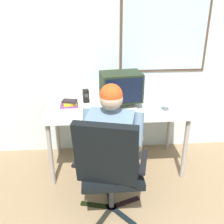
{
  "coord_description": "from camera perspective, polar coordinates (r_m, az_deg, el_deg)",
  "views": [
    {
      "loc": [
        -0.5,
        -0.35,
        1.88
      ],
      "look_at": [
        -0.31,
        1.97,
        0.84
      ],
      "focal_mm": 43.11,
      "sensor_mm": 36.0,
      "label": 1
    }
  ],
  "objects": [
    {
      "name": "person_seated",
      "position": [
        2.46,
        0.37,
        -6.27
      ],
      "size": [
        0.63,
        0.83,
        1.23
      ],
      "color": "#263745",
      "rests_on": "ground"
    },
    {
      "name": "wall_rear",
      "position": [
        3.2,
        4.87,
        14.57
      ],
      "size": [
        5.24,
        0.08,
        2.71
      ],
      "color": "silver",
      "rests_on": "ground"
    },
    {
      "name": "wine_glass",
      "position": [
        2.83,
        11.49,
        1.93
      ],
      "size": [
        0.08,
        0.08,
        0.14
      ],
      "color": "silver",
      "rests_on": "desk"
    },
    {
      "name": "book_stack",
      "position": [
        2.94,
        -9.01,
        1.77
      ],
      "size": [
        0.2,
        0.14,
        0.08
      ],
      "color": "#723374",
      "rests_on": "desk"
    },
    {
      "name": "crt_monitor",
      "position": [
        2.84,
        1.94,
        5.23
      ],
      "size": [
        0.45,
        0.34,
        0.38
      ],
      "color": "beige",
      "rests_on": "desk"
    },
    {
      "name": "desk",
      "position": [
        2.95,
        0.95,
        -0.14
      ],
      "size": [
        1.54,
        0.74,
        0.75
      ],
      "color": "gray",
      "rests_on": "ground"
    },
    {
      "name": "office_chair",
      "position": [
        2.27,
        -0.65,
        -11.24
      ],
      "size": [
        0.68,
        0.66,
        1.02
      ],
      "color": "black",
      "rests_on": "ground"
    },
    {
      "name": "desk_speaker",
      "position": [
        3.03,
        -5.56,
        3.41
      ],
      "size": [
        0.07,
        0.09,
        0.14
      ],
      "color": "black",
      "rests_on": "desk"
    }
  ]
}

